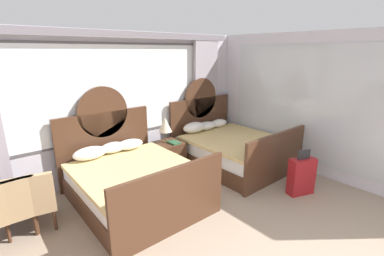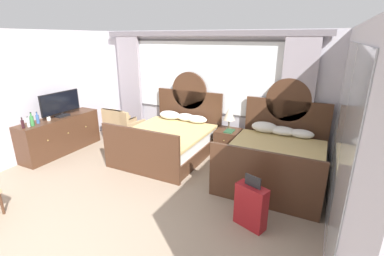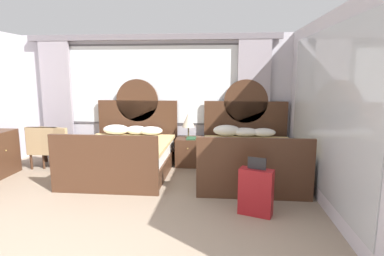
{
  "view_description": "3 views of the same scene",
  "coord_description": "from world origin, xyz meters",
  "px_view_note": "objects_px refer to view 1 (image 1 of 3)",
  "views": [
    {
      "loc": [
        -2.13,
        -0.35,
        2.35
      ],
      "look_at": [
        0.69,
        3.02,
        1.1
      ],
      "focal_mm": 25.48,
      "sensor_mm": 36.0,
      "label": 1
    },
    {
      "loc": [
        2.67,
        -1.59,
        2.55
      ],
      "look_at": [
        0.43,
        2.9,
        0.87
      ],
      "focal_mm": 25.49,
      "sensor_mm": 36.0,
      "label": 2
    },
    {
      "loc": [
        1.49,
        -2.39,
        1.87
      ],
      "look_at": [
        0.96,
        3.16,
        0.91
      ],
      "focal_mm": 29.56,
      "sensor_mm": 36.0,
      "label": 3
    }
  ],
  "objects_px": {
    "armchair_by_window_left": "(29,199)",
    "armchair_by_window_centre": "(6,206)",
    "bed_near_mirror": "(230,148)",
    "nightstand_between_beds": "(169,156)",
    "table_lamp_on_nightstand": "(165,125)",
    "book_on_nightstand": "(174,142)",
    "armchair_by_window_right": "(6,206)",
    "bed_near_window": "(132,180)",
    "suitcase_on_floor": "(301,176)"
  },
  "relations": [
    {
      "from": "armchair_by_window_left",
      "to": "armchair_by_window_centre",
      "type": "xyz_separation_m",
      "value": [
        -0.26,
        -0.0,
        0.0
      ]
    },
    {
      "from": "bed_near_mirror",
      "to": "armchair_by_window_centre",
      "type": "height_order",
      "value": "bed_near_mirror"
    },
    {
      "from": "nightstand_between_beds",
      "to": "table_lamp_on_nightstand",
      "type": "bearing_deg",
      "value": 105.93
    },
    {
      "from": "book_on_nightstand",
      "to": "armchair_by_window_right",
      "type": "bearing_deg",
      "value": -173.99
    },
    {
      "from": "armchair_by_window_right",
      "to": "book_on_nightstand",
      "type": "bearing_deg",
      "value": 6.01
    },
    {
      "from": "bed_near_window",
      "to": "suitcase_on_floor",
      "type": "distance_m",
      "value": 2.8
    },
    {
      "from": "suitcase_on_floor",
      "to": "armchair_by_window_centre",
      "type": "bearing_deg",
      "value": 154.94
    },
    {
      "from": "book_on_nightstand",
      "to": "armchair_by_window_centre",
      "type": "xyz_separation_m",
      "value": [
        -2.88,
        -0.3,
        -0.14
      ]
    },
    {
      "from": "table_lamp_on_nightstand",
      "to": "suitcase_on_floor",
      "type": "bearing_deg",
      "value": -63.73
    },
    {
      "from": "armchair_by_window_right",
      "to": "nightstand_between_beds",
      "type": "bearing_deg",
      "value": 8.22
    },
    {
      "from": "book_on_nightstand",
      "to": "armchair_by_window_right",
      "type": "xyz_separation_m",
      "value": [
        -2.87,
        -0.3,
        -0.14
      ]
    },
    {
      "from": "armchair_by_window_centre",
      "to": "suitcase_on_floor",
      "type": "distance_m",
      "value": 4.36
    },
    {
      "from": "bed_near_mirror",
      "to": "table_lamp_on_nightstand",
      "type": "relative_size",
      "value": 4.16
    },
    {
      "from": "book_on_nightstand",
      "to": "armchair_by_window_left",
      "type": "height_order",
      "value": "armchair_by_window_left"
    },
    {
      "from": "bed_near_mirror",
      "to": "bed_near_window",
      "type": "bearing_deg",
      "value": -179.9
    },
    {
      "from": "bed_near_mirror",
      "to": "suitcase_on_floor",
      "type": "relative_size",
      "value": 2.69
    },
    {
      "from": "bed_near_window",
      "to": "bed_near_mirror",
      "type": "relative_size",
      "value": 1.0
    },
    {
      "from": "bed_near_mirror",
      "to": "book_on_nightstand",
      "type": "height_order",
      "value": "bed_near_mirror"
    },
    {
      "from": "armchair_by_window_left",
      "to": "table_lamp_on_nightstand",
      "type": "bearing_deg",
      "value": 10.72
    },
    {
      "from": "bed_near_window",
      "to": "armchair_by_window_left",
      "type": "xyz_separation_m",
      "value": [
        -1.4,
        0.23,
        0.08
      ]
    },
    {
      "from": "armchair_by_window_left",
      "to": "bed_near_window",
      "type": "bearing_deg",
      "value": -9.14
    },
    {
      "from": "bed_near_mirror",
      "to": "suitcase_on_floor",
      "type": "height_order",
      "value": "bed_near_mirror"
    },
    {
      "from": "book_on_nightstand",
      "to": "suitcase_on_floor",
      "type": "relative_size",
      "value": 0.33
    },
    {
      "from": "table_lamp_on_nightstand",
      "to": "armchair_by_window_left",
      "type": "relative_size",
      "value": 0.6
    },
    {
      "from": "nightstand_between_beds",
      "to": "armchair_by_window_right",
      "type": "height_order",
      "value": "armchair_by_window_right"
    },
    {
      "from": "armchair_by_window_right",
      "to": "suitcase_on_floor",
      "type": "bearing_deg",
      "value": -25.09
    },
    {
      "from": "bed_near_mirror",
      "to": "nightstand_between_beds",
      "type": "bearing_deg",
      "value": 151.44
    },
    {
      "from": "bed_near_window",
      "to": "nightstand_between_beds",
      "type": "distance_m",
      "value": 1.32
    },
    {
      "from": "armchair_by_window_centre",
      "to": "armchair_by_window_right",
      "type": "height_order",
      "value": "same"
    },
    {
      "from": "armchair_by_window_left",
      "to": "armchair_by_window_right",
      "type": "bearing_deg",
      "value": -179.69
    },
    {
      "from": "bed_near_mirror",
      "to": "suitcase_on_floor",
      "type": "xyz_separation_m",
      "value": [
        -0.02,
        -1.63,
        -0.04
      ]
    },
    {
      "from": "table_lamp_on_nightstand",
      "to": "suitcase_on_floor",
      "type": "xyz_separation_m",
      "value": [
        1.15,
        -2.33,
        -0.61
      ]
    },
    {
      "from": "table_lamp_on_nightstand",
      "to": "armchair_by_window_left",
      "type": "xyz_separation_m",
      "value": [
        -2.54,
        -0.48,
        -0.48
      ]
    },
    {
      "from": "armchair_by_window_left",
      "to": "armchair_by_window_centre",
      "type": "relative_size",
      "value": 1.0
    },
    {
      "from": "bed_near_mirror",
      "to": "table_lamp_on_nightstand",
      "type": "distance_m",
      "value": 1.48
    },
    {
      "from": "bed_near_mirror",
      "to": "book_on_nightstand",
      "type": "xyz_separation_m",
      "value": [
        -1.1,
        0.52,
        0.22
      ]
    },
    {
      "from": "bed_near_mirror",
      "to": "armchair_by_window_centre",
      "type": "distance_m",
      "value": 3.98
    },
    {
      "from": "suitcase_on_floor",
      "to": "bed_near_mirror",
      "type": "bearing_deg",
      "value": 89.15
    },
    {
      "from": "table_lamp_on_nightstand",
      "to": "armchair_by_window_centre",
      "type": "height_order",
      "value": "table_lamp_on_nightstand"
    },
    {
      "from": "bed_near_mirror",
      "to": "table_lamp_on_nightstand",
      "type": "bearing_deg",
      "value": 149.1
    },
    {
      "from": "book_on_nightstand",
      "to": "armchair_by_window_centre",
      "type": "relative_size",
      "value": 0.31
    },
    {
      "from": "armchair_by_window_centre",
      "to": "armchair_by_window_right",
      "type": "relative_size",
      "value": 1.0
    },
    {
      "from": "nightstand_between_beds",
      "to": "table_lamp_on_nightstand",
      "type": "height_order",
      "value": "table_lamp_on_nightstand"
    },
    {
      "from": "bed_near_window",
      "to": "table_lamp_on_nightstand",
      "type": "bearing_deg",
      "value": 31.86
    },
    {
      "from": "table_lamp_on_nightstand",
      "to": "armchair_by_window_centre",
      "type": "xyz_separation_m",
      "value": [
        -2.8,
        -0.48,
        -0.48
      ]
    },
    {
      "from": "bed_near_mirror",
      "to": "armchair_by_window_right",
      "type": "xyz_separation_m",
      "value": [
        -3.97,
        0.22,
        0.08
      ]
    },
    {
      "from": "armchair_by_window_centre",
      "to": "book_on_nightstand",
      "type": "bearing_deg",
      "value": 6.01
    },
    {
      "from": "bed_near_window",
      "to": "nightstand_between_beds",
      "type": "xyz_separation_m",
      "value": [
        1.16,
        0.63,
        -0.08
      ]
    },
    {
      "from": "bed_near_window",
      "to": "armchair_by_window_centre",
      "type": "height_order",
      "value": "bed_near_window"
    },
    {
      "from": "table_lamp_on_nightstand",
      "to": "armchair_by_window_right",
      "type": "bearing_deg",
      "value": -170.21
    }
  ]
}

